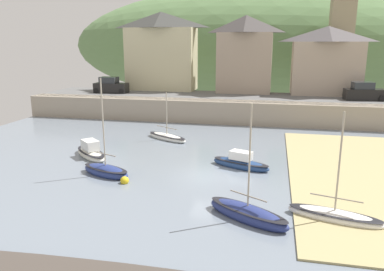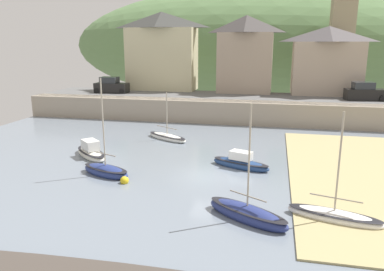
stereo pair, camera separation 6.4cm
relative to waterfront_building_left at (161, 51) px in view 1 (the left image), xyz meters
The scene contains 16 objects.
ground 37.54m from the waterfront_building_left, 70.68° to the right, with size 48.00×41.00×0.61m.
quay_seawall 14.58m from the waterfront_building_left, 35.51° to the right, with size 48.00×9.40×2.40m.
hillside_backdrop 32.90m from the waterfront_building_left, 65.78° to the left, with size 80.00×44.00×22.69m.
waterfront_building_left is the anchor object (origin of this frame).
waterfront_building_centre 10.85m from the waterfront_building_left, ahead, with size 6.84×5.50×9.32m.
waterfront_building_right 20.51m from the waterfront_building_left, ahead, with size 8.16×5.58×7.96m.
church_with_spire 23.10m from the waterfront_building_left, 10.09° to the left, with size 3.00×3.00×16.53m.
rowboat_small_beached 27.20m from the waterfront_building_left, 61.49° to the right, with size 4.38×2.64×1.34m.
sailboat_far_left 34.54m from the waterfront_building_left, 66.34° to the right, with size 4.54×3.41×5.96m.
sailboat_nearest_shore 18.86m from the waterfront_building_left, 72.06° to the right, with size 4.50×3.33×4.40m.
motorboat_with_cabin 24.05m from the waterfront_building_left, 87.04° to the right, with size 4.06×3.82×1.47m.
sailboat_blue_trim 27.72m from the waterfront_building_left, 81.35° to the right, with size 3.95×2.58×6.52m.
sailboat_white_hull 35.72m from the waterfront_building_left, 59.59° to the right, with size 4.65×2.35×5.56m.
parked_car_near_slipway 8.13m from the waterfront_building_left, 139.60° to the right, with size 4.10×1.82×1.95m.
parked_car_by_wall 24.87m from the waterfront_building_left, 10.58° to the right, with size 4.25×2.11×1.95m.
mooring_buoy 29.13m from the waterfront_building_left, 78.15° to the right, with size 0.53×0.53×0.53m.
Camera 1 is at (3.71, -22.93, 8.42)m, focal length 35.23 mm.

